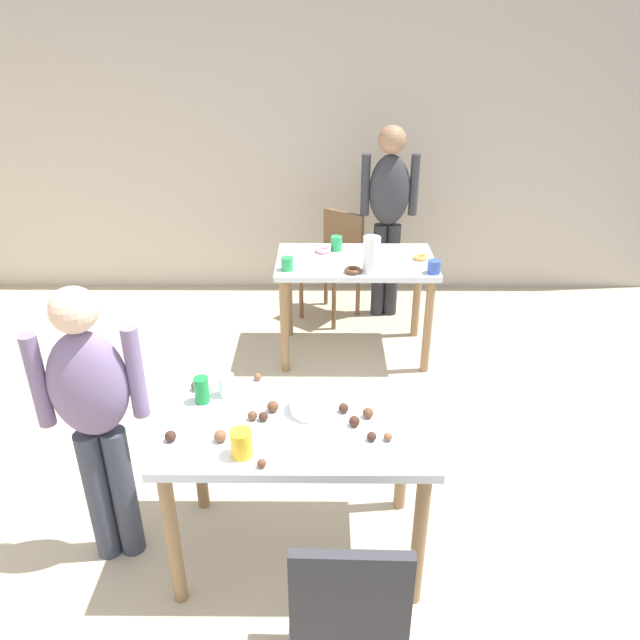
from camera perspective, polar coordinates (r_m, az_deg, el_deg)
name	(u,v)px	position (r m, az deg, el deg)	size (l,w,h in m)	color
ground_plane	(311,548)	(3.10, -0.89, -20.73)	(6.40, 6.40, 0.00)	tan
wall_back	(317,145)	(5.38, -0.28, 16.26)	(6.40, 0.10, 2.60)	#BCB2A3
dining_table_near	(297,441)	(2.67, -2.16, -11.41)	(1.14, 0.68, 0.75)	silver
dining_table_far	(355,275)	(4.33, 3.36, 4.32)	(1.12, 0.66, 0.75)	silver
chair_near_table	(349,609)	(2.26, 2.72, -25.65)	(0.41, 0.41, 0.87)	#2D2D33
chair_far_table	(336,259)	(5.00, 1.49, 5.82)	(0.56, 0.56, 0.87)	brown
person_girl_near	(94,410)	(2.72, -20.59, -7.99)	(0.46, 0.25, 1.37)	#383D4C
person_adult_far	(389,206)	(4.88, 6.51, 10.63)	(0.45, 0.21, 1.56)	#28282D
mixing_bowl	(313,404)	(2.64, -0.67, -7.98)	(0.20, 0.20, 0.06)	white
soda_can	(202,390)	(2.73, -11.12, -6.51)	(0.07, 0.07, 0.12)	#198438
fork_near	(225,416)	(2.65, -8.97, -8.92)	(0.17, 0.02, 0.01)	silver
cup_near_0	(241,444)	(2.40, -7.44, -11.51)	(0.09, 0.09, 0.11)	yellow
cup_near_1	(227,385)	(2.76, -8.81, -6.12)	(0.07, 0.07, 0.10)	white
cake_ball_0	(368,413)	(2.61, 4.56, -8.75)	(0.05, 0.05, 0.05)	brown
cake_ball_1	(388,437)	(2.49, 6.45, -10.92)	(0.04, 0.04, 0.04)	brown
cake_ball_2	(354,421)	(2.56, 3.27, -9.53)	(0.05, 0.05, 0.05)	#3D2319
cake_ball_3	(273,406)	(2.64, -4.49, -8.14)	(0.05, 0.05, 0.05)	brown
cake_ball_4	(344,408)	(2.64, 2.24, -8.31)	(0.04, 0.04, 0.04)	#3D2319
cake_ball_5	(263,417)	(2.60, -5.38, -9.08)	(0.04, 0.04, 0.04)	#3D2319
cake_ball_6	(372,437)	(2.49, 4.90, -10.92)	(0.04, 0.04, 0.04)	#3D2319
cake_ball_7	(220,436)	(2.50, -9.41, -10.75)	(0.05, 0.05, 0.05)	brown
cake_ball_8	(257,377)	(2.86, -5.93, -5.36)	(0.04, 0.04, 0.04)	brown
cake_ball_9	(196,386)	(2.83, -11.61, -6.09)	(0.05, 0.05, 0.05)	brown
cake_ball_10	(170,436)	(2.55, -13.96, -10.61)	(0.05, 0.05, 0.05)	#3D2319
cake_ball_11	(262,463)	(2.36, -5.54, -13.33)	(0.04, 0.04, 0.04)	brown
cake_ball_12	(252,416)	(2.61, -6.41, -8.97)	(0.04, 0.04, 0.04)	brown
pitcher_far	(372,254)	(4.04, 4.89, 6.20)	(0.12, 0.12, 0.24)	white
cup_far_0	(434,267)	(4.09, 10.73, 4.97)	(0.09, 0.09, 0.09)	#3351B2
cup_far_1	(337,243)	(4.43, 1.57, 7.26)	(0.08, 0.08, 0.11)	green
cup_far_2	(287,264)	(4.08, -3.11, 5.34)	(0.08, 0.08, 0.09)	green
donut_far_0	(421,257)	(4.33, 9.49, 5.88)	(0.10, 0.10, 0.03)	gold
donut_far_1	(323,250)	(4.41, 0.28, 6.64)	(0.12, 0.12, 0.03)	pink
donut_far_2	(353,270)	(4.04, 3.12, 4.71)	(0.12, 0.12, 0.03)	brown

